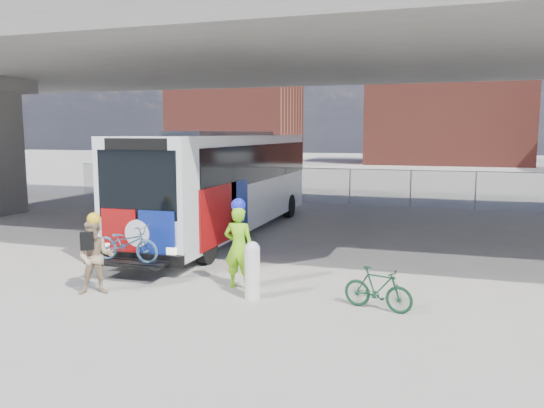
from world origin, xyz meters
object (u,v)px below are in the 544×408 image
at_px(bus, 227,176).
at_px(bollard, 252,268).
at_px(bike_parked, 378,289).
at_px(cyclist_tan, 95,256).
at_px(cyclist_hivis, 239,245).

relative_size(bus, bollard, 10.02).
relative_size(bollard, bike_parked, 0.86).
relative_size(cyclist_tan, bike_parked, 1.26).
height_order(bus, bollard, bus).
xyz_separation_m(bus, cyclist_tan, (-0.06, -7.74, -1.22)).
distance_m(bus, bike_parked, 9.43).
xyz_separation_m(cyclist_hivis, cyclist_tan, (-2.92, -1.42, -0.15)).
bearing_deg(cyclist_hivis, bike_parked, 168.27).
bearing_deg(bike_parked, cyclist_hivis, 94.49).
bearing_deg(bollard, bike_parked, 1.46).
height_order(cyclist_tan, bike_parked, cyclist_tan).
relative_size(bus, cyclist_hivis, 6.02).
distance_m(bus, cyclist_hivis, 7.02).
bearing_deg(cyclist_hivis, cyclist_tan, 24.91).
xyz_separation_m(bus, bollard, (3.44, -7.01, -1.42)).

